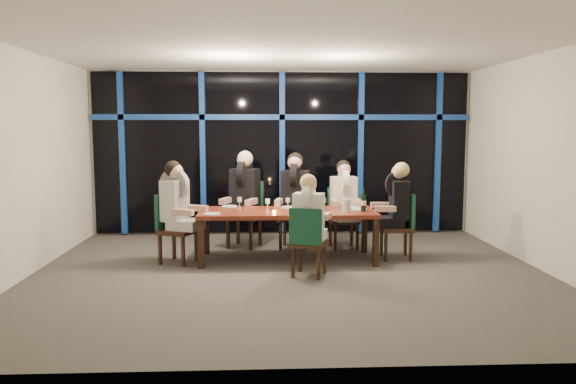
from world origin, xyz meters
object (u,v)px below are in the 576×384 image
(dining_table, at_px, (287,215))
(diner_end_right, at_px, (397,196))
(chair_near_mid, at_px, (308,239))
(diner_near_mid, at_px, (309,210))
(diner_far_mid, at_px, (295,187))
(chair_far_mid, at_px, (295,211))
(diner_far_left, at_px, (244,185))
(chair_end_right, at_px, (402,222))
(diner_end_left, at_px, (177,197))
(water_pitcher, at_px, (346,206))
(wine_bottle, at_px, (363,202))
(chair_end_left, at_px, (172,224))
(diner_far_right, at_px, (344,191))
(chair_far_right, at_px, (343,214))
(chair_far_left, at_px, (246,210))

(dining_table, bearing_deg, diner_end_right, 0.62)
(chair_near_mid, xyz_separation_m, diner_near_mid, (0.03, 0.07, 0.37))
(dining_table, bearing_deg, diner_near_mid, -74.70)
(diner_far_mid, bearing_deg, chair_near_mid, -75.63)
(chair_far_mid, bearing_deg, diner_far_mid, -90.00)
(diner_far_left, distance_m, diner_far_mid, 0.84)
(chair_end_right, bearing_deg, diner_far_left, -109.10)
(diner_end_left, height_order, water_pitcher, diner_end_left)
(diner_end_right, bearing_deg, diner_end_left, -85.71)
(chair_near_mid, bearing_deg, diner_near_mid, -90.00)
(diner_near_mid, height_order, wine_bottle, diner_near_mid)
(chair_near_mid, relative_size, diner_near_mid, 1.03)
(diner_near_mid, xyz_separation_m, wine_bottle, (0.86, 0.77, -0.01))
(chair_far_mid, relative_size, diner_end_right, 1.10)
(chair_far_mid, distance_m, chair_end_left, 2.10)
(chair_far_mid, xyz_separation_m, chair_near_mid, (0.04, -1.90, -0.08))
(chair_near_mid, height_order, wine_bottle, wine_bottle)
(diner_end_right, bearing_deg, diner_far_right, -135.46)
(diner_far_mid, relative_size, diner_near_mid, 1.14)
(water_pitcher, bearing_deg, diner_end_right, -2.54)
(chair_far_mid, relative_size, wine_bottle, 3.06)
(diner_far_right, relative_size, wine_bottle, 2.75)
(chair_far_right, height_order, water_pitcher, chair_far_right)
(diner_far_mid, bearing_deg, diner_far_right, 8.26)
(diner_near_mid, bearing_deg, chair_far_right, -91.90)
(diner_end_right, bearing_deg, chair_end_left, -86.33)
(diner_end_right, relative_size, diner_near_mid, 1.07)
(diner_far_left, relative_size, water_pitcher, 5.49)
(chair_far_mid, bearing_deg, chair_far_left, -176.08)
(diner_far_mid, relative_size, water_pitcher, 5.40)
(diner_far_mid, bearing_deg, diner_far_left, -176.13)
(chair_end_left, relative_size, water_pitcher, 5.30)
(dining_table, distance_m, water_pitcher, 0.89)
(chair_near_mid, bearing_deg, dining_table, -57.49)
(chair_end_left, distance_m, wine_bottle, 2.81)
(dining_table, bearing_deg, chair_far_left, 121.45)
(diner_far_left, bearing_deg, diner_far_mid, 13.02)
(chair_end_right, height_order, diner_end_right, diner_end_right)
(chair_near_mid, bearing_deg, chair_end_left, -5.94)
(chair_end_left, height_order, diner_end_right, diner_end_right)
(wine_bottle, bearing_deg, diner_far_mid, 134.51)
(diner_end_right, distance_m, diner_near_mid, 1.68)
(chair_far_left, bearing_deg, chair_end_left, -112.07)
(dining_table, xyz_separation_m, diner_far_left, (-0.67, 0.96, 0.35))
(chair_far_right, relative_size, chair_end_left, 0.96)
(dining_table, height_order, chair_near_mid, chair_near_mid)
(chair_far_mid, bearing_deg, diner_far_left, -170.00)
(chair_far_left, distance_m, diner_near_mid, 2.16)
(diner_end_left, bearing_deg, chair_end_left, 90.00)
(dining_table, bearing_deg, diner_end_left, -176.63)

